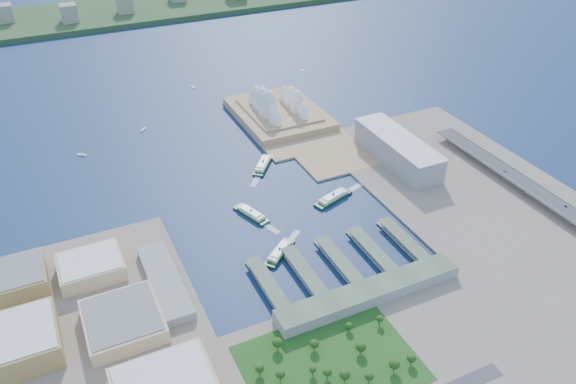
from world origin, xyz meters
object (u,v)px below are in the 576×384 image
toaster_building (397,150)px  car_c (504,171)px  ferry_c (280,251)px  car_b (566,206)px  ferry_a (251,212)px  ferry_d (333,196)px  ferry_b (263,163)px  opera_house (279,100)px

toaster_building → car_c: size_ratio=37.45×
ferry_c → car_b: (340.56, -82.47, 10.53)m
ferry_a → ferry_d: (107.12, -12.81, 0.41)m
ferry_a → ferry_c: 81.04m
ferry_d → car_b: size_ratio=16.00×
ferry_c → ferry_d: ferry_d is taller
car_b → ferry_b: bearing=-43.1°
ferry_a → opera_house: bearing=38.7°
toaster_building → ferry_b: bearing=158.1°
toaster_building → ferry_c: toaster_building is taller
opera_house → ferry_d: 248.03m
ferry_c → ferry_d: bearing=-95.8°
toaster_building → ferry_a: (-232.79, -31.20, -15.52)m
ferry_a → car_c: bearing=-31.4°
ferry_c → opera_house: bearing=-63.0°
ferry_d → toaster_building: bearing=-89.0°
ferry_b → car_b: bearing=-4.2°
opera_house → ferry_b: 157.15m
opera_house → ferry_b: size_ratio=3.17×
ferry_a → ferry_d: size_ratio=0.92×
opera_house → ferry_c: size_ratio=3.46×
toaster_building → car_b: toaster_building is taller
ferry_c → car_b: car_b is taller
toaster_building → car_b: (109.00, -194.70, -5.06)m
opera_house → ferry_a: 273.07m
opera_house → car_c: bearing=-57.6°
opera_house → toaster_building: bearing=-65.8°
ferry_a → ferry_d: bearing=-26.4°
ferry_b → car_b: car_b is taller
car_c → car_b: bearing=94.9°
toaster_building → ferry_b: toaster_building is taller
ferry_d → car_c: bearing=-122.3°
ferry_b → ferry_a: bearing=-81.6°
ferry_c → car_c: 332.92m
car_c → toaster_building: bearing=-45.0°
car_b → car_c: 94.20m
ferry_b → car_c: 323.31m
toaster_building → ferry_c: bearing=-154.1°
ferry_d → opera_house: bearing=-26.6°
ferry_b → car_b: 387.02m
ferry_b → car_b: (282.55, -264.29, 10.07)m
opera_house → car_b: opera_house is taller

